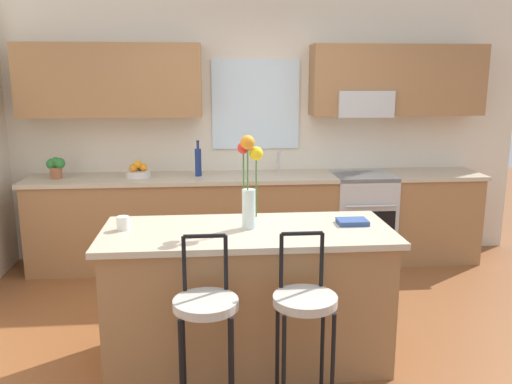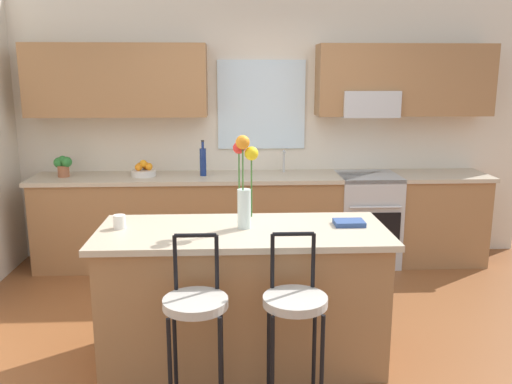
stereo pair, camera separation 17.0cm
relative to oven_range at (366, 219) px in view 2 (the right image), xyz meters
name	(u,v)px [view 2 (the right image)]	position (x,y,z in m)	size (l,w,h in m)	color
ground_plane	(277,341)	(-1.06, -1.68, -0.46)	(14.00, 14.00, 0.00)	brown
back_wall_assembly	(263,114)	(-1.04, 0.31, 1.05)	(5.60, 0.50, 2.70)	beige
counter_run	(263,219)	(-1.06, 0.02, 0.01)	(4.56, 0.64, 0.92)	#996B42
sink_faucet	(284,159)	(-0.84, 0.17, 0.60)	(0.02, 0.13, 0.23)	#B7BABC
oven_range	(366,219)	(0.00, 0.00, 0.00)	(0.60, 0.64, 0.92)	#B7BABC
kitchen_island	(243,294)	(-1.31, -1.89, 0.00)	(1.90, 0.80, 0.92)	#996B42
bar_stool_near	(196,311)	(-1.59, -2.50, 0.18)	(0.36, 0.36, 1.04)	black
bar_stool_middle	(295,309)	(-1.04, -2.50, 0.18)	(0.36, 0.36, 1.04)	black
flower_vase	(245,180)	(-1.30, -1.86, 0.78)	(0.16, 0.14, 0.61)	silver
mug_ceramic	(119,222)	(-2.12, -1.83, 0.51)	(0.08, 0.08, 0.09)	silver
cookbook	(349,223)	(-0.60, -1.82, 0.48)	(0.20, 0.15, 0.03)	navy
fruit_bowl_oranges	(144,171)	(-2.25, 0.03, 0.52)	(0.24, 0.24, 0.16)	silver
bottle_olive_oil	(203,161)	(-1.66, 0.02, 0.61)	(0.06, 0.06, 0.35)	navy
potted_plant_small	(63,165)	(-3.03, 0.02, 0.58)	(0.18, 0.12, 0.21)	#9E5B3D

